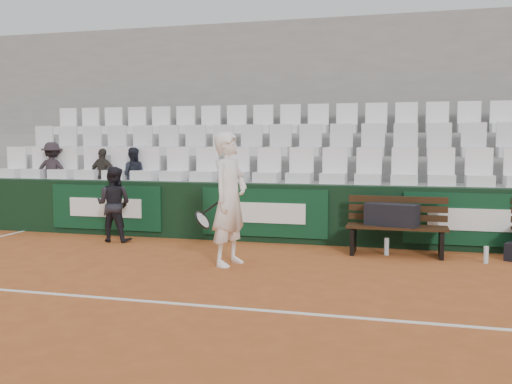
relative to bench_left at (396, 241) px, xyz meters
name	(u,v)px	position (x,y,z in m)	size (l,w,h in m)	color
ground	(193,305)	(-2.02, -3.32, -0.23)	(80.00, 80.00, 0.00)	#AB5426
court_baseline	(193,305)	(-2.02, -3.32, -0.22)	(18.00, 0.06, 0.01)	white
back_barrier	(281,213)	(-1.95, 0.67, 0.28)	(18.00, 0.34, 1.00)	black
grandstand_tier_front	(285,209)	(-2.02, 1.30, 0.28)	(18.00, 0.95, 1.00)	gray
grandstand_tier_mid	(295,192)	(-2.02, 2.25, 0.50)	(18.00, 0.95, 1.45)	gray
grandstand_tier_back	(304,178)	(-2.02, 3.20, 0.72)	(18.00, 0.95, 1.90)	gray
grandstand_rear_wall	(309,120)	(-2.02, 3.83, 1.98)	(18.00, 0.30, 4.40)	gray
seat_row_front	(283,165)	(-2.02, 1.13, 1.09)	(11.90, 0.44, 0.63)	white
seat_row_mid	(294,140)	(-2.02, 2.08, 1.54)	(11.90, 0.44, 0.63)	silver
seat_row_back	(303,118)	(-2.02, 3.03, 1.99)	(11.90, 0.44, 0.63)	white
bench_left	(396,241)	(0.00, 0.00, 0.00)	(1.50, 0.56, 0.45)	#341E0F
sports_bag_left	(392,215)	(-0.08, 0.02, 0.39)	(0.78, 0.33, 0.33)	black
water_bottle_near	(387,246)	(-0.14, -0.03, -0.09)	(0.07, 0.07, 0.27)	silver
water_bottle_far	(486,255)	(1.24, -0.28, -0.10)	(0.07, 0.07, 0.24)	silver
tennis_player	(229,199)	(-2.24, -1.32, 0.70)	(0.80, 0.77, 1.86)	white
ball_kid	(114,204)	(-4.76, -0.02, 0.42)	(0.63, 0.49, 1.30)	black
spectator_a	(52,149)	(-6.79, 1.18, 1.36)	(0.76, 0.43, 1.17)	#282025
spectator_b	(103,152)	(-5.65, 1.18, 1.30)	(0.61, 0.26, 1.05)	#342F2A
spectator_c	(132,152)	(-5.01, 1.18, 1.31)	(0.52, 0.40, 1.07)	#1D202B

